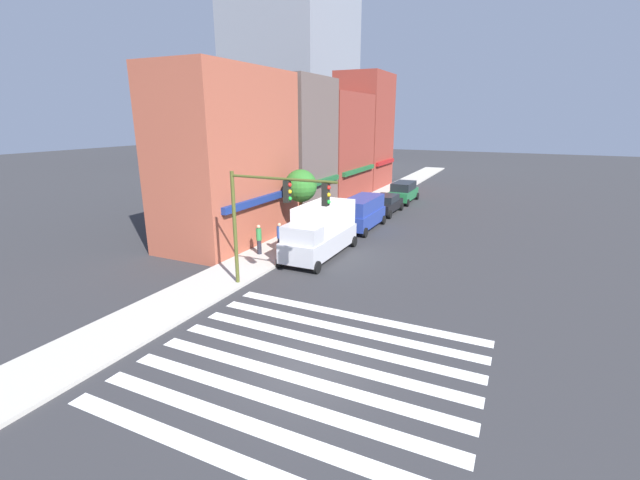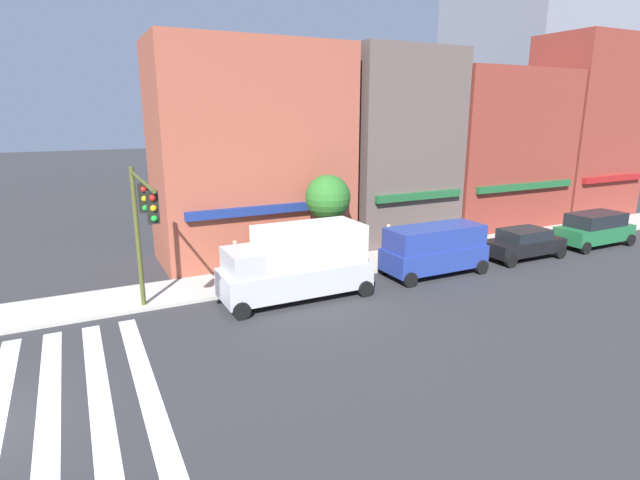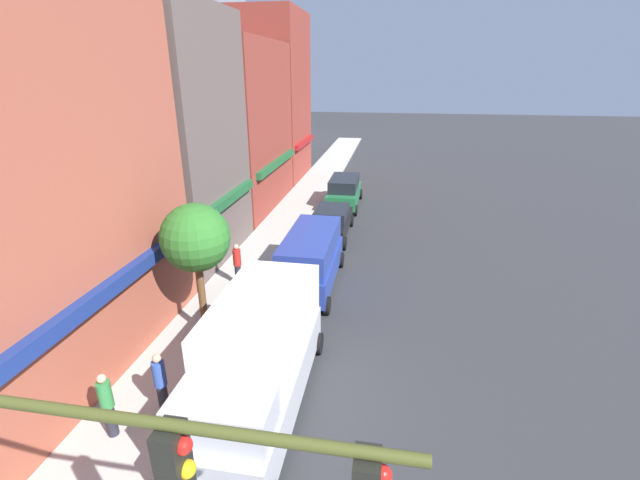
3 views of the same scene
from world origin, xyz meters
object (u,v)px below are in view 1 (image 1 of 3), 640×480
(traffic_signal, at_px, (271,207))
(suv_green, at_px, (403,192))
(sedan_black, at_px, (386,204))
(van_blue, at_px, (362,212))
(box_truck_silver, at_px, (321,230))
(pedestrian_blue_shirt, at_px, (280,237))
(street_tree, at_px, (301,186))
(pedestrian_green_top, at_px, (259,239))
(pedestrian_red_jacket, at_px, (322,213))

(traffic_signal, xyz_separation_m, suv_green, (24.53, 0.34, -3.05))
(sedan_black, bearing_deg, van_blue, -179.47)
(box_truck_silver, xyz_separation_m, pedestrian_blue_shirt, (-0.73, 2.36, -0.51))
(box_truck_silver, height_order, street_tree, street_tree)
(pedestrian_green_top, relative_size, pedestrian_red_jacket, 1.00)
(van_blue, relative_size, pedestrian_red_jacket, 2.83)
(box_truck_silver, height_order, pedestrian_blue_shirt, box_truck_silver)
(sedan_black, bearing_deg, box_truck_silver, -179.47)
(box_truck_silver, height_order, pedestrian_red_jacket, box_truck_silver)
(box_truck_silver, distance_m, pedestrian_blue_shirt, 2.52)
(sedan_black, bearing_deg, pedestrian_red_jacket, 156.31)
(pedestrian_blue_shirt, height_order, pedestrian_red_jacket, same)
(box_truck_silver, bearing_deg, traffic_signal, -176.68)
(pedestrian_blue_shirt, distance_m, pedestrian_green_top, 1.25)
(street_tree, bearing_deg, van_blue, -33.55)
(pedestrian_blue_shirt, bearing_deg, traffic_signal, 27.25)
(van_blue, bearing_deg, traffic_signal, -178.71)
(traffic_signal, relative_size, pedestrian_blue_shirt, 3.14)
(van_blue, bearing_deg, box_truck_silver, 179.79)
(pedestrian_blue_shirt, xyz_separation_m, pedestrian_red_jacket, (7.18, 0.58, 0.00))
(suv_green, distance_m, pedestrian_blue_shirt, 19.52)
(van_blue, height_order, pedestrian_red_jacket, van_blue)
(van_blue, bearing_deg, street_tree, 146.24)
(box_truck_silver, xyz_separation_m, van_blue, (7.06, -0.00, -0.30))
(pedestrian_blue_shirt, xyz_separation_m, pedestrian_green_top, (-0.90, 0.86, 0.00))
(van_blue, xyz_separation_m, sedan_black, (5.91, 0.00, -0.44))
(pedestrian_green_top, bearing_deg, pedestrian_blue_shirt, -77.43)
(sedan_black, height_order, pedestrian_blue_shirt, pedestrian_blue_shirt)
(traffic_signal, relative_size, pedestrian_red_jacket, 3.14)
(sedan_black, relative_size, suv_green, 0.94)
(traffic_signal, height_order, suv_green, traffic_signal)
(van_blue, height_order, pedestrian_blue_shirt, van_blue)
(sedan_black, distance_m, pedestrian_blue_shirt, 13.91)
(van_blue, relative_size, pedestrian_blue_shirt, 2.83)
(pedestrian_red_jacket, bearing_deg, box_truck_silver, -21.75)
(van_blue, distance_m, pedestrian_blue_shirt, 8.15)
(pedestrian_red_jacket, bearing_deg, sedan_black, 109.50)
(traffic_signal, height_order, pedestrian_green_top, traffic_signal)
(suv_green, bearing_deg, box_truck_silver, 179.52)
(pedestrian_green_top, height_order, street_tree, street_tree)
(suv_green, bearing_deg, pedestrian_green_top, 170.50)
(suv_green, relative_size, street_tree, 1.04)
(box_truck_silver, distance_m, sedan_black, 13.00)
(traffic_signal, height_order, pedestrian_red_jacket, traffic_signal)
(traffic_signal, relative_size, box_truck_silver, 0.90)
(pedestrian_green_top, bearing_deg, box_truck_silver, -96.75)
(van_blue, relative_size, sedan_black, 1.13)
(pedestrian_blue_shirt, xyz_separation_m, street_tree, (3.58, 0.44, 2.49))
(traffic_signal, bearing_deg, suv_green, 0.79)
(box_truck_silver, height_order, pedestrian_green_top, box_truck_silver)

